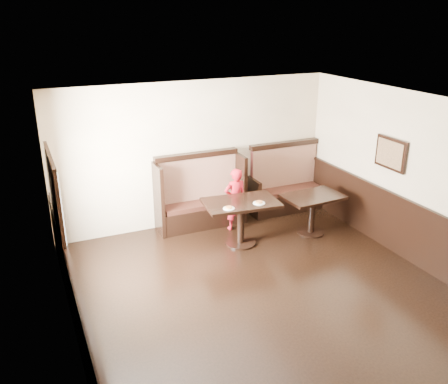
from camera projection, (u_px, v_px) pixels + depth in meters
ground at (285, 314)px, 6.63m from camera, size 7.00×7.00×0.00m
room_shell at (258, 267)px, 6.52m from camera, size 7.00×7.00×7.00m
booth_main at (200, 200)px, 9.26m from camera, size 1.75×0.72×1.45m
booth_neighbor at (286, 188)px, 10.02m from camera, size 1.65×0.72×1.45m
table_main at (241, 211)px, 8.43m from camera, size 1.38×0.94×0.83m
table_neighbor at (312, 205)px, 8.88m from camera, size 1.14×0.78×0.77m
child at (235, 199)px, 9.05m from camera, size 0.45×0.30×1.23m
pizza_plate_left at (229, 208)px, 8.05m from camera, size 0.20×0.20×0.04m
pizza_plate_right at (259, 203)px, 8.27m from camera, size 0.21×0.21×0.04m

